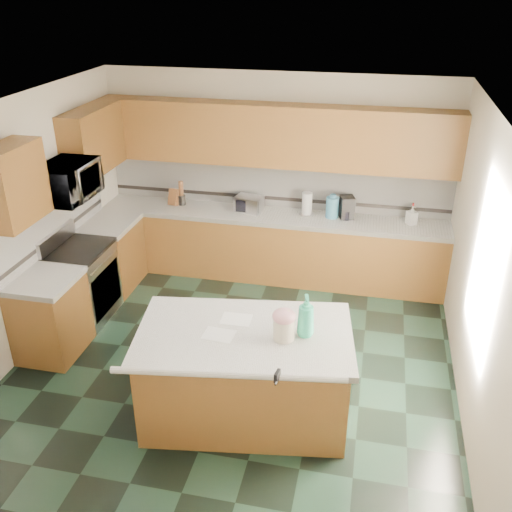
% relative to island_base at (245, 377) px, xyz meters
% --- Properties ---
extents(floor, '(4.60, 4.60, 0.00)m').
position_rel_island_base_xyz_m(floor, '(-0.29, 0.77, -0.43)').
color(floor, black).
rests_on(floor, ground).
extents(ceiling, '(4.60, 4.60, 0.00)m').
position_rel_island_base_xyz_m(ceiling, '(-0.29, 0.77, 2.27)').
color(ceiling, white).
rests_on(ceiling, ground).
extents(wall_back, '(4.60, 0.04, 2.70)m').
position_rel_island_base_xyz_m(wall_back, '(-0.29, 3.09, 0.92)').
color(wall_back, '#EFE3CC').
rests_on(wall_back, ground).
extents(wall_front, '(4.60, 0.04, 2.70)m').
position_rel_island_base_xyz_m(wall_front, '(-0.29, -1.55, 0.92)').
color(wall_front, '#EFE3CC').
rests_on(wall_front, ground).
extents(wall_left, '(0.04, 4.60, 2.70)m').
position_rel_island_base_xyz_m(wall_left, '(-2.61, 0.77, 0.92)').
color(wall_left, '#EFE3CC').
rests_on(wall_left, ground).
extents(wall_right, '(0.04, 4.60, 2.70)m').
position_rel_island_base_xyz_m(wall_right, '(2.03, 0.77, 0.92)').
color(wall_right, '#EFE3CC').
rests_on(wall_right, ground).
extents(back_base_cab, '(4.60, 0.60, 0.86)m').
position_rel_island_base_xyz_m(back_base_cab, '(-0.29, 2.77, 0.00)').
color(back_base_cab, '#34200C').
rests_on(back_base_cab, ground).
extents(back_countertop, '(4.60, 0.64, 0.06)m').
position_rel_island_base_xyz_m(back_countertop, '(-0.29, 2.77, 0.46)').
color(back_countertop, white).
rests_on(back_countertop, back_base_cab).
extents(back_upper_cab, '(4.60, 0.33, 0.78)m').
position_rel_island_base_xyz_m(back_upper_cab, '(-0.29, 2.90, 1.51)').
color(back_upper_cab, '#34200C').
rests_on(back_upper_cab, wall_back).
extents(back_backsplash, '(4.60, 0.02, 0.63)m').
position_rel_island_base_xyz_m(back_backsplash, '(-0.29, 3.06, 0.81)').
color(back_backsplash, silver).
rests_on(back_backsplash, back_countertop).
extents(back_accent_band, '(4.60, 0.01, 0.05)m').
position_rel_island_base_xyz_m(back_accent_band, '(-0.29, 3.05, 0.61)').
color(back_accent_band, black).
rests_on(back_accent_band, back_countertop).
extents(left_base_cab_rear, '(0.60, 0.82, 0.86)m').
position_rel_island_base_xyz_m(left_base_cab_rear, '(-2.29, 2.06, 0.00)').
color(left_base_cab_rear, '#34200C').
rests_on(left_base_cab_rear, ground).
extents(left_counter_rear, '(0.64, 0.82, 0.06)m').
position_rel_island_base_xyz_m(left_counter_rear, '(-2.29, 2.06, 0.46)').
color(left_counter_rear, white).
rests_on(left_counter_rear, left_base_cab_rear).
extents(left_base_cab_front, '(0.60, 0.72, 0.86)m').
position_rel_island_base_xyz_m(left_base_cab_front, '(-2.29, 0.53, 0.00)').
color(left_base_cab_front, '#34200C').
rests_on(left_base_cab_front, ground).
extents(left_counter_front, '(0.64, 0.72, 0.06)m').
position_rel_island_base_xyz_m(left_counter_front, '(-2.29, 0.53, 0.46)').
color(left_counter_front, white).
rests_on(left_counter_front, left_base_cab_front).
extents(left_backsplash, '(0.02, 2.30, 0.63)m').
position_rel_island_base_xyz_m(left_backsplash, '(-2.58, 1.32, 0.81)').
color(left_backsplash, silver).
rests_on(left_backsplash, wall_left).
extents(left_accent_band, '(0.01, 2.30, 0.05)m').
position_rel_island_base_xyz_m(left_accent_band, '(-2.57, 1.32, 0.61)').
color(left_accent_band, black).
rests_on(left_accent_band, wall_left).
extents(left_upper_cab_rear, '(0.33, 1.09, 0.78)m').
position_rel_island_base_xyz_m(left_upper_cab_rear, '(-2.42, 2.19, 1.51)').
color(left_upper_cab_rear, '#34200C').
rests_on(left_upper_cab_rear, wall_left).
extents(left_upper_cab_front, '(0.33, 0.72, 0.78)m').
position_rel_island_base_xyz_m(left_upper_cab_front, '(-2.42, 0.53, 1.51)').
color(left_upper_cab_front, '#34200C').
rests_on(left_upper_cab_front, wall_left).
extents(range_body, '(0.60, 0.76, 0.88)m').
position_rel_island_base_xyz_m(range_body, '(-2.29, 1.27, 0.01)').
color(range_body, '#B7B7BC').
rests_on(range_body, ground).
extents(range_oven_door, '(0.02, 0.68, 0.55)m').
position_rel_island_base_xyz_m(range_oven_door, '(-2.00, 1.27, -0.03)').
color(range_oven_door, black).
rests_on(range_oven_door, range_body).
extents(range_cooktop, '(0.62, 0.78, 0.04)m').
position_rel_island_base_xyz_m(range_cooktop, '(-2.29, 1.27, 0.47)').
color(range_cooktop, black).
rests_on(range_cooktop, range_body).
extents(range_handle, '(0.02, 0.66, 0.02)m').
position_rel_island_base_xyz_m(range_handle, '(-1.97, 1.27, 0.35)').
color(range_handle, '#B7B7BC').
rests_on(range_handle, range_body).
extents(range_backguard, '(0.06, 0.76, 0.18)m').
position_rel_island_base_xyz_m(range_backguard, '(-2.55, 1.27, 0.59)').
color(range_backguard, '#B7B7BC').
rests_on(range_backguard, range_body).
extents(microwave, '(0.50, 0.73, 0.41)m').
position_rel_island_base_xyz_m(microwave, '(-2.29, 1.27, 1.30)').
color(microwave, '#B7B7BC').
rests_on(microwave, wall_left).
extents(island_base, '(1.95, 1.29, 0.86)m').
position_rel_island_base_xyz_m(island_base, '(0.00, 0.00, 0.00)').
color(island_base, '#34200C').
rests_on(island_base, ground).
extents(island_top, '(2.06, 1.41, 0.06)m').
position_rel_island_base_xyz_m(island_top, '(-0.00, 0.00, 0.46)').
color(island_top, white).
rests_on(island_top, island_base).
extents(island_bullnose, '(1.90, 0.34, 0.06)m').
position_rel_island_base_xyz_m(island_bullnose, '(0.00, -0.57, 0.46)').
color(island_bullnose, white).
rests_on(island_bullnose, island_base).
extents(treat_jar, '(0.20, 0.20, 0.20)m').
position_rel_island_base_xyz_m(treat_jar, '(0.36, -0.01, 0.59)').
color(treat_jar, '#EDE1C7').
rests_on(treat_jar, island_top).
extents(treat_jar_lid, '(0.21, 0.21, 0.13)m').
position_rel_island_base_xyz_m(treat_jar_lid, '(0.36, -0.01, 0.72)').
color(treat_jar_lid, pink).
rests_on(treat_jar_lid, treat_jar).
extents(treat_jar_knob, '(0.07, 0.02, 0.02)m').
position_rel_island_base_xyz_m(treat_jar_knob, '(0.36, -0.01, 0.76)').
color(treat_jar_knob, tan).
rests_on(treat_jar_knob, treat_jar_lid).
extents(treat_jar_knob_end_l, '(0.04, 0.04, 0.04)m').
position_rel_island_base_xyz_m(treat_jar_knob_end_l, '(0.32, -0.01, 0.76)').
color(treat_jar_knob_end_l, tan).
rests_on(treat_jar_knob_end_l, treat_jar_lid).
extents(treat_jar_knob_end_r, '(0.04, 0.04, 0.04)m').
position_rel_island_base_xyz_m(treat_jar_knob_end_r, '(0.39, -0.01, 0.76)').
color(treat_jar_knob_end_r, tan).
rests_on(treat_jar_knob_end_r, treat_jar_lid).
extents(soap_bottle_island, '(0.19, 0.19, 0.40)m').
position_rel_island_base_xyz_m(soap_bottle_island, '(0.53, 0.08, 0.69)').
color(soap_bottle_island, '#279B79').
rests_on(soap_bottle_island, island_top).
extents(paper_sheet_a, '(0.29, 0.22, 0.00)m').
position_rel_island_base_xyz_m(paper_sheet_a, '(-0.21, -0.08, 0.49)').
color(paper_sheet_a, white).
rests_on(paper_sheet_a, island_top).
extents(paper_sheet_b, '(0.28, 0.22, 0.00)m').
position_rel_island_base_xyz_m(paper_sheet_b, '(-0.12, 0.19, 0.49)').
color(paper_sheet_b, white).
rests_on(paper_sheet_b, island_top).
extents(clamp_body, '(0.04, 0.10, 0.08)m').
position_rel_island_base_xyz_m(clamp_body, '(0.40, -0.55, 0.50)').
color(clamp_body, black).
rests_on(clamp_body, island_top).
extents(clamp_handle, '(0.01, 0.06, 0.01)m').
position_rel_island_base_xyz_m(clamp_handle, '(0.40, -0.60, 0.48)').
color(clamp_handle, black).
rests_on(clamp_handle, island_top).
extents(knife_block, '(0.16, 0.19, 0.25)m').
position_rel_island_base_xyz_m(knife_block, '(-1.66, 2.82, 0.60)').
color(knife_block, '#472814').
rests_on(knife_block, back_countertop).
extents(utensil_crock, '(0.11, 0.11, 0.14)m').
position_rel_island_base_xyz_m(utensil_crock, '(-1.56, 2.85, 0.56)').
color(utensil_crock, black).
rests_on(utensil_crock, back_countertop).
extents(utensil_bundle, '(0.06, 0.06, 0.20)m').
position_rel_island_base_xyz_m(utensil_bundle, '(-1.56, 2.85, 0.73)').
color(utensil_bundle, '#472814').
rests_on(utensil_bundle, utensil_crock).
extents(toaster_oven, '(0.39, 0.31, 0.20)m').
position_rel_island_base_xyz_m(toaster_oven, '(-0.60, 2.82, 0.59)').
color(toaster_oven, '#B7B7BC').
rests_on(toaster_oven, back_countertop).
extents(toaster_oven_door, '(0.31, 0.01, 0.16)m').
position_rel_island_base_xyz_m(toaster_oven_door, '(-0.60, 2.71, 0.59)').
color(toaster_oven_door, black).
rests_on(toaster_oven_door, toaster_oven).
extents(paper_towel, '(0.13, 0.13, 0.30)m').
position_rel_island_base_xyz_m(paper_towel, '(0.16, 2.87, 0.64)').
color(paper_towel, white).
rests_on(paper_towel, back_countertop).
extents(paper_towel_base, '(0.20, 0.20, 0.01)m').
position_rel_island_base_xyz_m(paper_towel_base, '(0.16, 2.87, 0.50)').
color(paper_towel_base, '#B7B7BC').
rests_on(paper_towel_base, back_countertop).
extents(water_jug, '(0.17, 0.17, 0.28)m').
position_rel_island_base_xyz_m(water_jug, '(0.50, 2.83, 0.63)').
color(water_jug, teal).
rests_on(water_jug, back_countertop).
extents(water_jug_neck, '(0.08, 0.08, 0.04)m').
position_rel_island_base_xyz_m(water_jug_neck, '(0.50, 2.83, 0.79)').
color(water_jug_neck, teal).
rests_on(water_jug_neck, water_jug).
extents(coffee_maker, '(0.22, 0.23, 0.29)m').
position_rel_island_base_xyz_m(coffee_maker, '(0.69, 2.85, 0.64)').
color(coffee_maker, black).
rests_on(coffee_maker, back_countertop).
extents(coffee_carafe, '(0.12, 0.12, 0.12)m').
position_rel_island_base_xyz_m(coffee_carafe, '(0.69, 2.81, 0.55)').
color(coffee_carafe, black).
rests_on(coffee_carafe, back_countertop).
extents(soap_bottle_back, '(0.16, 0.16, 0.25)m').
position_rel_island_base_xyz_m(soap_bottle_back, '(1.50, 2.82, 0.62)').
color(soap_bottle_back, white).
rests_on(soap_bottle_back, back_countertop).
extents(soap_back_cap, '(0.02, 0.02, 0.03)m').
position_rel_island_base_xyz_m(soap_back_cap, '(1.50, 2.82, 0.76)').
color(soap_back_cap, red).
rests_on(soap_back_cap, soap_bottle_back).
extents(window_light_proxy, '(0.02, 1.40, 1.10)m').
position_rel_island_base_xyz_m(window_light_proxy, '(2.00, 0.57, 1.07)').
color(window_light_proxy, white).
rests_on(window_light_proxy, wall_right).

